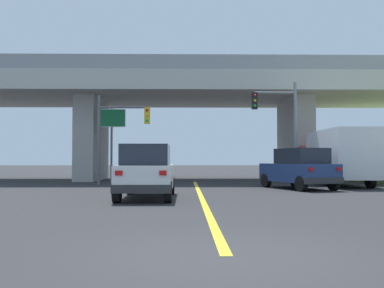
# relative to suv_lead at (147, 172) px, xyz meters

# --- Properties ---
(ground) EXTENTS (160.00, 160.00, 0.00)m
(ground) POSITION_rel_suv_lead_xyz_m (2.08, 14.96, -1.02)
(ground) COLOR #2B2B2D
(overpass_bridge) EXTENTS (35.82, 9.66, 7.95)m
(overpass_bridge) POSITION_rel_suv_lead_xyz_m (2.08, 14.96, 4.83)
(overpass_bridge) COLOR #B7B5AD
(overpass_bridge) RESTS_ON ground
(lane_divider_stripe) EXTENTS (0.20, 22.47, 0.01)m
(lane_divider_stripe) POSITION_rel_suv_lead_xyz_m (2.08, 1.23, -1.01)
(lane_divider_stripe) COLOR yellow
(lane_divider_stripe) RESTS_ON ground
(suv_lead) EXTENTS (1.99, 4.82, 2.02)m
(suv_lead) POSITION_rel_suv_lead_xyz_m (0.00, 0.00, 0.00)
(suv_lead) COLOR silver
(suv_lead) RESTS_ON ground
(suv_crossing) EXTENTS (3.33, 4.79, 2.02)m
(suv_crossing) POSITION_rel_suv_lead_xyz_m (7.13, 5.14, -0.00)
(suv_crossing) COLOR navy
(suv_crossing) RESTS_ON ground
(box_truck) EXTENTS (2.33, 7.58, 3.08)m
(box_truck) POSITION_rel_suv_lead_xyz_m (10.03, 8.04, 0.61)
(box_truck) COLOR red
(box_truck) RESTS_ON ground
(traffic_signal_nearside) EXTENTS (2.58, 0.36, 5.90)m
(traffic_signal_nearside) POSITION_rel_suv_lead_xyz_m (6.95, 8.31, 2.73)
(traffic_signal_nearside) COLOR slate
(traffic_signal_nearside) RESTS_ON ground
(traffic_signal_farside) EXTENTS (3.06, 0.36, 5.22)m
(traffic_signal_farside) POSITION_rel_suv_lead_xyz_m (-2.54, 9.08, 2.29)
(traffic_signal_farside) COLOR #56595E
(traffic_signal_farside) RESTS_ON ground
(highway_sign) EXTENTS (1.82, 0.17, 4.91)m
(highway_sign) POSITION_rel_suv_lead_xyz_m (-3.33, 11.90, 2.65)
(highway_sign) COLOR #56595E
(highway_sign) RESTS_ON ground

